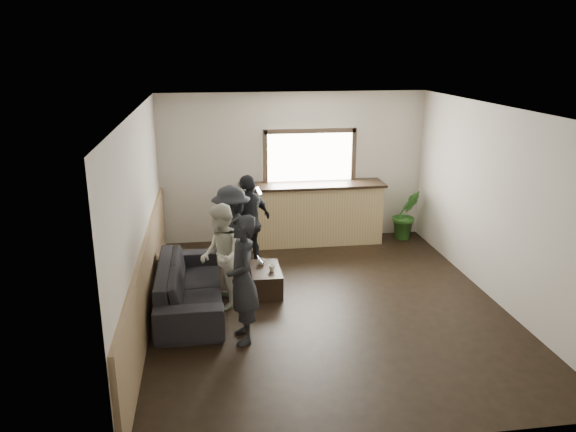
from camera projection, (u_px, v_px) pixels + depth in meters
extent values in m
cube|color=black|center=(325.00, 304.00, 8.14)|extent=(5.00, 6.00, 0.01)
cube|color=silver|center=(329.00, 109.00, 7.33)|extent=(5.00, 6.00, 0.01)
cube|color=#BEB6A7|center=(293.00, 167.00, 10.57)|extent=(5.00, 0.01, 2.80)
cube|color=#BEB6A7|center=(399.00, 308.00, 4.89)|extent=(5.00, 0.01, 2.80)
cube|color=#BEB6A7|center=(141.00, 220.00, 7.39)|extent=(0.01, 6.00, 2.80)
cube|color=#BEB6A7|center=(497.00, 205.00, 8.08)|extent=(0.01, 6.00, 2.80)
cube|color=#937653|center=(148.00, 279.00, 7.64)|extent=(0.06, 5.90, 1.10)
cube|color=tan|center=(312.00, 215.00, 10.56)|extent=(2.60, 0.60, 1.10)
cube|color=black|center=(312.00, 185.00, 10.39)|extent=(2.70, 0.68, 0.05)
cube|color=white|center=(310.00, 157.00, 10.52)|extent=(1.60, 0.06, 0.90)
cube|color=#3F3326|center=(310.00, 131.00, 10.35)|extent=(1.72, 0.08, 0.08)
cube|color=#3F3326|center=(265.00, 158.00, 10.37)|extent=(0.08, 0.08, 1.06)
cube|color=#3F3326|center=(353.00, 156.00, 10.61)|extent=(0.08, 0.08, 1.06)
imported|color=black|center=(190.00, 285.00, 7.97)|extent=(0.90, 2.28, 0.67)
cube|color=black|center=(266.00, 280.00, 8.54)|extent=(0.46, 0.82, 0.36)
imported|color=silver|center=(261.00, 262.00, 8.64)|extent=(0.16, 0.16, 0.09)
imported|color=silver|center=(272.00, 268.00, 8.39)|extent=(0.14, 0.14, 0.09)
imported|color=#2D6623|center=(406.00, 214.00, 10.80)|extent=(0.58, 0.49, 0.97)
imported|color=black|center=(243.00, 279.00, 6.93)|extent=(0.46, 0.64, 1.65)
cube|color=black|center=(260.00, 259.00, 6.91)|extent=(0.10, 0.08, 0.12)
cube|color=white|center=(260.00, 259.00, 6.91)|extent=(0.08, 0.07, 0.11)
imported|color=beige|center=(221.00, 257.00, 7.89)|extent=(0.62, 0.77, 1.51)
cube|color=black|center=(236.00, 237.00, 7.85)|extent=(0.10, 0.08, 0.12)
cube|color=white|center=(236.00, 237.00, 7.85)|extent=(0.08, 0.07, 0.11)
imported|color=black|center=(232.00, 237.00, 8.57)|extent=(0.74, 1.11, 1.59)
cube|color=black|center=(246.00, 221.00, 8.57)|extent=(0.10, 0.08, 0.12)
cube|color=white|center=(246.00, 221.00, 8.56)|extent=(0.08, 0.07, 0.11)
imported|color=black|center=(249.00, 223.00, 9.24)|extent=(0.96, 0.93, 1.61)
cube|color=black|center=(259.00, 191.00, 8.94)|extent=(0.11, 0.12, 0.12)
cube|color=white|center=(259.00, 191.00, 8.93)|extent=(0.10, 0.10, 0.11)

